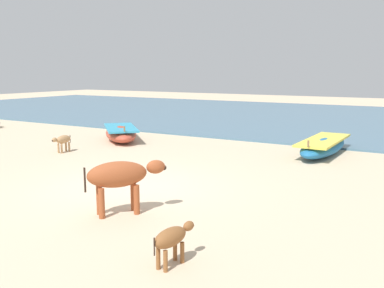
# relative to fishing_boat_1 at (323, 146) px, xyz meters

# --- Properties ---
(ground) EXTENTS (80.00, 80.00, 0.00)m
(ground) POSITION_rel_fishing_boat_1_xyz_m (-3.06, -6.66, -0.29)
(ground) COLOR beige
(sea_water) EXTENTS (60.00, 20.00, 0.08)m
(sea_water) POSITION_rel_fishing_boat_1_xyz_m (-3.06, 11.15, -0.25)
(sea_water) COLOR slate
(sea_water) RESTS_ON ground
(fishing_boat_1) EXTENTS (1.16, 3.93, 0.73)m
(fishing_boat_1) POSITION_rel_fishing_boat_1_xyz_m (0.00, 0.00, 0.00)
(fishing_boat_1) COLOR #1E669E
(fishing_boat_1) RESTS_ON ground
(fishing_boat_4) EXTENTS (3.08, 3.06, 0.78)m
(fishing_boat_4) POSITION_rel_fishing_boat_1_xyz_m (-7.80, -1.26, 0.02)
(fishing_boat_4) COLOR #B74733
(fishing_boat_4) RESTS_ON ground
(cow_adult_rust) EXTENTS (1.25, 1.46, 1.07)m
(cow_adult_rust) POSITION_rel_fishing_boat_1_xyz_m (-1.97, -8.27, 0.48)
(cow_adult_rust) COLOR #9E4C28
(cow_adult_rust) RESTS_ON ground
(calf_near_tan) EXTENTS (0.33, 0.92, 0.60)m
(calf_near_tan) POSITION_rel_fishing_boat_1_xyz_m (-7.93, -4.22, 0.14)
(calf_near_tan) COLOR tan
(calf_near_tan) RESTS_ON ground
(calf_far_brown) EXTENTS (0.34, 0.89, 0.58)m
(calf_far_brown) POSITION_rel_fishing_boat_1_xyz_m (0.15, -9.68, 0.13)
(calf_far_brown) COLOR brown
(calf_far_brown) RESTS_ON ground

